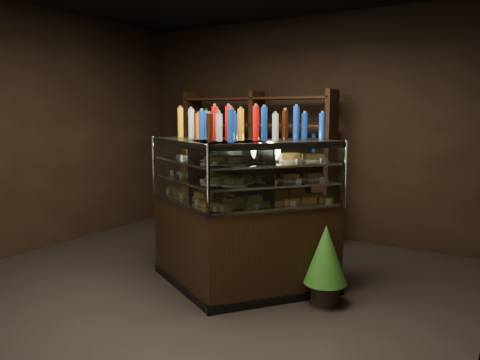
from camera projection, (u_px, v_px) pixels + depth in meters
name	position (u px, v px, depth m)	size (l,w,h in m)	color
ground	(195.00, 288.00, 4.59)	(5.00, 5.00, 0.00)	black
room_shell	(192.00, 87.00, 4.32)	(5.02, 5.02, 3.01)	black
display_case	(237.00, 240.00, 4.52)	(1.99, 1.47, 1.47)	black
food_display	(236.00, 177.00, 4.43)	(1.61, 1.06, 0.45)	#C58F47
bottles_top	(236.00, 125.00, 4.37)	(1.44, 0.92, 0.30)	#147223
potted_conifer	(326.00, 253.00, 4.16)	(0.38, 0.38, 0.82)	black
back_shelving	(256.00, 193.00, 6.48)	(2.18, 0.51, 2.00)	black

